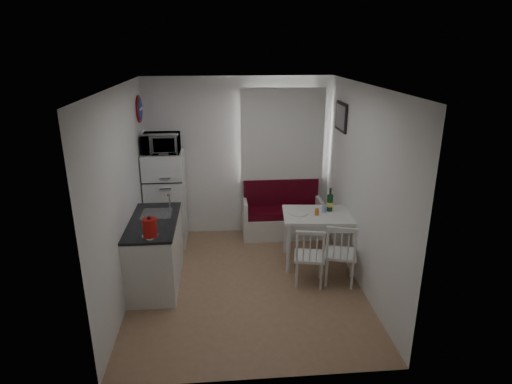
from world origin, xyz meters
The scene contains 22 objects.
floor centered at (0.00, 0.00, 0.00)m, with size 3.00×3.50×0.02m, color #926E4E.
ceiling centered at (0.00, 0.00, 2.60)m, with size 3.00×3.50×0.02m, color white.
wall_back centered at (0.00, 1.75, 1.30)m, with size 3.00×0.02×2.60m, color white.
wall_front centered at (0.00, -1.75, 1.30)m, with size 3.00×0.02×2.60m, color white.
wall_left centered at (-1.50, 0.00, 1.30)m, with size 0.02×3.50×2.60m, color white.
wall_right centered at (1.50, 0.00, 1.30)m, with size 0.02×3.50×2.60m, color white.
window centered at (0.70, 1.72, 1.62)m, with size 1.22×0.06×1.47m, color white.
curtain centered at (0.70, 1.65, 1.68)m, with size 1.35×0.02×1.50m, color white.
kitchen_counter centered at (-1.20, 0.16, 0.46)m, with size 0.62×1.32×1.16m.
wall_sign centered at (-1.47, 1.45, 2.15)m, with size 0.40×0.40×0.03m, color navy.
picture_frame centered at (1.48, 1.10, 2.05)m, with size 0.04×0.52×0.42m, color black.
bench centered at (0.69, 1.51, 0.31)m, with size 1.31×0.50×0.94m.
dining_table centered at (1.08, 0.51, 0.68)m, with size 1.09×0.81×0.77m.
chair_left centered at (0.83, -0.15, 0.52)m, with size 0.45×0.44×0.45m.
chair_right centered at (1.25, -0.15, 0.54)m, with size 0.50×0.49×0.47m.
fridge centered at (-1.18, 1.40, 0.75)m, with size 0.60×0.60×1.50m, color white.
microwave centered at (-1.18, 1.35, 1.65)m, with size 0.54×0.37×0.30m, color white.
kettle centered at (-1.15, -0.38, 1.03)m, with size 0.20×0.20×0.27m, color #AA120D.
wine_bottle centered at (1.25, 0.61, 0.94)m, with size 0.09×0.09×0.35m, color #133C18, non-canonical shape.
drinking_glass_orange centered at (1.03, 0.46, 0.82)m, with size 0.06×0.06×0.10m, color orange.
drinking_glass_blue centered at (1.16, 0.56, 0.82)m, with size 0.06×0.06×0.10m, color #80A0DA.
plate centered at (0.78, 0.53, 0.78)m, with size 0.26×0.26×0.02m, color white.
Camera 1 is at (-0.31, -5.04, 3.05)m, focal length 30.00 mm.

